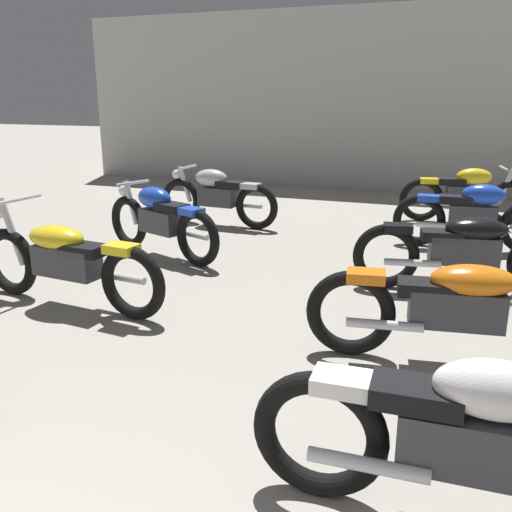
{
  "coord_description": "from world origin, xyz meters",
  "views": [
    {
      "loc": [
        1.67,
        0.16,
        1.92
      ],
      "look_at": [
        0.0,
        4.58,
        0.55
      ],
      "focal_mm": 39.16,
      "sensor_mm": 36.0,
      "label": 1
    }
  ],
  "objects_px": {
    "motorcycle_right_row_1": "(467,438)",
    "motorcycle_right_row_4": "(474,214)",
    "motorcycle_left_row_4": "(217,195)",
    "motorcycle_right_row_3": "(465,248)",
    "motorcycle_left_row_2": "(66,259)",
    "motorcycle_right_row_5": "(466,193)",
    "motorcycle_right_row_2": "(458,306)",
    "motorcycle_left_row_3": "(160,219)"
  },
  "relations": [
    {
      "from": "motorcycle_right_row_2",
      "to": "motorcycle_right_row_4",
      "type": "bearing_deg",
      "value": 88.37
    },
    {
      "from": "motorcycle_right_row_4",
      "to": "motorcycle_left_row_2",
      "type": "bearing_deg",
      "value": -135.65
    },
    {
      "from": "motorcycle_right_row_3",
      "to": "motorcycle_right_row_5",
      "type": "bearing_deg",
      "value": 90.63
    },
    {
      "from": "motorcycle_left_row_2",
      "to": "motorcycle_right_row_4",
      "type": "relative_size",
      "value": 1.1
    },
    {
      "from": "motorcycle_right_row_3",
      "to": "motorcycle_right_row_4",
      "type": "relative_size",
      "value": 1.09
    },
    {
      "from": "motorcycle_left_row_3",
      "to": "motorcycle_left_row_4",
      "type": "xyz_separation_m",
      "value": [
        -0.06,
        1.79,
        0.0
      ]
    },
    {
      "from": "motorcycle_left_row_4",
      "to": "motorcycle_right_row_5",
      "type": "distance_m",
      "value": 3.83
    },
    {
      "from": "motorcycle_left_row_4",
      "to": "motorcycle_right_row_3",
      "type": "xyz_separation_m",
      "value": [
        3.56,
        -1.87,
        -0.01
      ]
    },
    {
      "from": "motorcycle_right_row_2",
      "to": "motorcycle_right_row_3",
      "type": "relative_size",
      "value": 1.01
    },
    {
      "from": "motorcycle_right_row_3",
      "to": "motorcycle_left_row_3",
      "type": "bearing_deg",
      "value": 178.7
    },
    {
      "from": "motorcycle_left_row_2",
      "to": "motorcycle_right_row_2",
      "type": "xyz_separation_m",
      "value": [
        3.44,
        0.03,
        0.0
      ]
    },
    {
      "from": "motorcycle_right_row_4",
      "to": "motorcycle_right_row_5",
      "type": "xyz_separation_m",
      "value": [
        -0.11,
        1.63,
        0.0
      ]
    },
    {
      "from": "motorcycle_right_row_1",
      "to": "motorcycle_right_row_3",
      "type": "relative_size",
      "value": 0.92
    },
    {
      "from": "motorcycle_right_row_2",
      "to": "motorcycle_right_row_4",
      "type": "distance_m",
      "value": 3.43
    },
    {
      "from": "motorcycle_left_row_2",
      "to": "motorcycle_left_row_4",
      "type": "relative_size",
      "value": 1.1
    },
    {
      "from": "motorcycle_left_row_4",
      "to": "motorcycle_right_row_2",
      "type": "bearing_deg",
      "value": -45.16
    },
    {
      "from": "motorcycle_right_row_4",
      "to": "motorcycle_left_row_4",
      "type": "bearing_deg",
      "value": 177.99
    },
    {
      "from": "motorcycle_left_row_2",
      "to": "motorcycle_right_row_5",
      "type": "distance_m",
      "value": 6.13
    },
    {
      "from": "motorcycle_right_row_2",
      "to": "motorcycle_right_row_5",
      "type": "bearing_deg",
      "value": 90.14
    },
    {
      "from": "motorcycle_left_row_2",
      "to": "motorcycle_right_row_1",
      "type": "relative_size",
      "value": 1.1
    },
    {
      "from": "motorcycle_right_row_4",
      "to": "motorcycle_right_row_1",
      "type": "bearing_deg",
      "value": -90.21
    },
    {
      "from": "motorcycle_right_row_1",
      "to": "motorcycle_right_row_4",
      "type": "relative_size",
      "value": 1.0
    },
    {
      "from": "motorcycle_left_row_3",
      "to": "motorcycle_left_row_4",
      "type": "height_order",
      "value": "same"
    },
    {
      "from": "motorcycle_left_row_2",
      "to": "motorcycle_left_row_3",
      "type": "xyz_separation_m",
      "value": [
        -0.04,
        1.8,
        0.01
      ]
    },
    {
      "from": "motorcycle_right_row_2",
      "to": "motorcycle_right_row_4",
      "type": "height_order",
      "value": "motorcycle_right_row_2"
    },
    {
      "from": "motorcycle_left_row_4",
      "to": "motorcycle_right_row_4",
      "type": "height_order",
      "value": "same"
    },
    {
      "from": "motorcycle_right_row_4",
      "to": "motorcycle_right_row_2",
      "type": "bearing_deg",
      "value": -91.63
    },
    {
      "from": "motorcycle_right_row_1",
      "to": "motorcycle_left_row_2",
      "type": "bearing_deg",
      "value": 154.6
    },
    {
      "from": "motorcycle_right_row_1",
      "to": "motorcycle_right_row_3",
      "type": "bearing_deg",
      "value": 90.91
    },
    {
      "from": "motorcycle_right_row_3",
      "to": "motorcycle_right_row_4",
      "type": "xyz_separation_m",
      "value": [
        0.07,
        1.74,
        0.01
      ]
    },
    {
      "from": "motorcycle_left_row_4",
      "to": "motorcycle_right_row_3",
      "type": "bearing_deg",
      "value": -27.67
    },
    {
      "from": "motorcycle_left_row_4",
      "to": "motorcycle_right_row_5",
      "type": "relative_size",
      "value": 1.01
    },
    {
      "from": "motorcycle_left_row_2",
      "to": "motorcycle_right_row_5",
      "type": "height_order",
      "value": "motorcycle_left_row_2"
    },
    {
      "from": "motorcycle_left_row_3",
      "to": "motorcycle_right_row_1",
      "type": "distance_m",
      "value": 4.96
    },
    {
      "from": "motorcycle_left_row_2",
      "to": "motorcycle_right_row_5",
      "type": "xyz_separation_m",
      "value": [
        3.42,
        5.09,
        0.01
      ]
    },
    {
      "from": "motorcycle_left_row_2",
      "to": "motorcycle_right_row_2",
      "type": "height_order",
      "value": "same"
    },
    {
      "from": "motorcycle_right_row_2",
      "to": "motorcycle_right_row_4",
      "type": "relative_size",
      "value": 1.1
    },
    {
      "from": "motorcycle_left_row_3",
      "to": "motorcycle_left_row_4",
      "type": "bearing_deg",
      "value": 91.81
    },
    {
      "from": "motorcycle_left_row_3",
      "to": "motorcycle_right_row_1",
      "type": "bearing_deg",
      "value": -44.27
    },
    {
      "from": "motorcycle_right_row_2",
      "to": "motorcycle_left_row_4",
      "type": "bearing_deg",
      "value": 134.84
    },
    {
      "from": "motorcycle_left_row_2",
      "to": "motorcycle_right_row_1",
      "type": "xyz_separation_m",
      "value": [
        3.51,
        -1.67,
        0.01
      ]
    },
    {
      "from": "motorcycle_left_row_3",
      "to": "motorcycle_right_row_4",
      "type": "height_order",
      "value": "same"
    }
  ]
}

